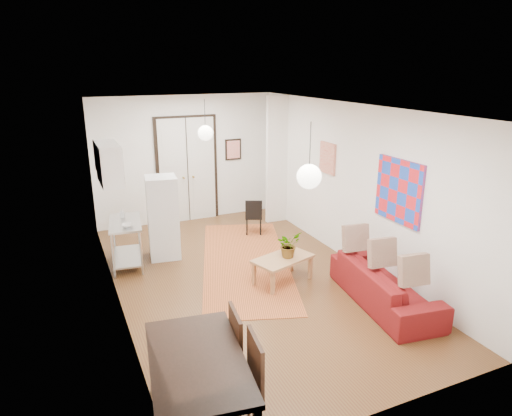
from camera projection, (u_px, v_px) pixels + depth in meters
name	position (u px, v px, depth m)	size (l,w,h in m)	color
floor	(246.00, 279.00, 7.87)	(7.00, 7.00, 0.00)	brown
ceiling	(244.00, 108.00, 7.00)	(4.20, 7.00, 0.02)	white
wall_back	(186.00, 159.00, 10.48)	(4.20, 0.02, 2.90)	white
wall_front	(385.00, 291.00, 4.38)	(4.20, 0.02, 2.90)	white
wall_left	(112.00, 215.00, 6.62)	(0.02, 7.00, 2.90)	white
wall_right	(352.00, 185.00, 8.25)	(0.02, 7.00, 2.90)	white
double_doors	(187.00, 170.00, 10.52)	(1.44, 0.06, 2.50)	silver
stub_partition	(277.00, 160.00, 10.37)	(0.50, 0.10, 2.90)	white
wall_cabinet	(109.00, 164.00, 7.86)	(0.35, 1.00, 0.70)	white
painting_popart	(399.00, 191.00, 7.09)	(0.05, 1.00, 1.00)	red
painting_abstract	(328.00, 158.00, 8.83)	(0.05, 0.50, 0.60)	beige
poster_back	(233.00, 150.00, 10.86)	(0.40, 0.03, 0.50)	red
print_left	(96.00, 156.00, 8.22)	(0.03, 0.44, 0.54)	#9F6342
pendant_back	(205.00, 133.00, 8.94)	(0.30, 0.30, 0.80)	silver
pendant_front	(309.00, 176.00, 5.45)	(0.30, 0.30, 0.80)	silver
kilim_rug	(245.00, 261.00, 8.55)	(1.55, 4.13, 0.01)	#C15E30
sofa	(385.00, 285.00, 6.98)	(0.83, 2.12, 0.62)	maroon
coffee_table	(283.00, 261.00, 7.64)	(1.13, 0.84, 0.45)	#AC7E51
potted_plant	(288.00, 244.00, 7.60)	(0.34, 0.39, 0.44)	#2E6731
kitchen_counter	(126.00, 238.00, 8.27)	(0.70, 1.16, 0.84)	#B6B9BB
bowl	(127.00, 226.00, 7.90)	(0.20, 0.20, 0.05)	white
soap_bottle	(122.00, 213.00, 8.36)	(0.08, 0.08, 0.17)	#5493B7
fridge	(163.00, 218.00, 8.56)	(0.56, 0.56, 1.58)	silver
dining_table	(197.00, 367.00, 4.36)	(1.10, 1.66, 0.86)	black
dining_chair_near	(211.00, 347.00, 4.92)	(0.57, 0.76, 1.06)	#331910
dining_chair_far	(228.00, 375.00, 4.47)	(0.57, 0.76, 1.06)	#331910
black_side_chair	(252.00, 212.00, 9.94)	(0.47, 0.49, 0.79)	black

